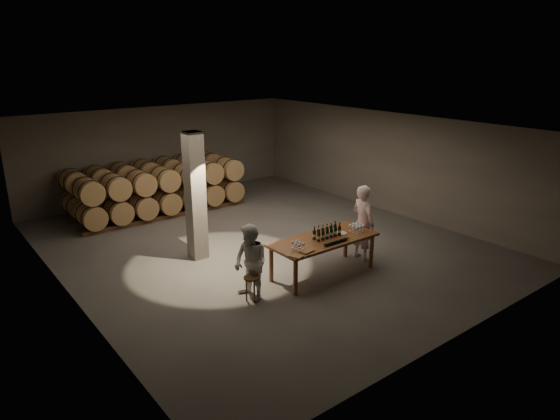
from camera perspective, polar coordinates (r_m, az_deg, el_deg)
room at (r=12.40m, az=-9.65°, el=1.52°), size 12.00×12.00×12.00m
tasting_table at (r=11.55m, az=4.97°, el=-3.72°), size 2.60×1.10×0.90m
barrel_stack_back at (r=17.32m, az=-15.00°, el=3.13°), size 5.48×0.95×1.57m
barrel_stack_front at (r=16.08m, az=-13.02°, el=2.18°), size 5.48×0.95×1.57m
bottle_cluster at (r=11.55m, az=5.39°, el=-2.59°), size 0.73×0.23×0.32m
lying_bottles at (r=11.22m, az=6.41°, el=-3.63°), size 0.75×0.08×0.08m
glass_cluster_left at (r=10.86m, az=2.05°, el=-3.86°), size 0.19×0.30×0.16m
glass_cluster_right at (r=12.01m, az=8.77°, el=-1.83°), size 0.31×0.31×0.18m
plate at (r=11.85m, az=6.98°, el=-2.64°), size 0.27×0.27×0.02m
notebook_near at (r=10.72m, az=3.03°, el=-4.72°), size 0.30×0.26×0.03m
notebook_corner at (r=10.47m, az=1.86°, el=-5.29°), size 0.27×0.30×0.02m
pen at (r=10.76m, az=3.85°, el=-4.72°), size 0.12×0.05×0.01m
stool at (r=10.46m, az=-3.28°, el=-8.14°), size 0.33×0.33×0.54m
person_man at (r=12.51m, az=9.46°, el=-1.42°), size 0.50×0.73×1.91m
person_woman at (r=10.39m, az=-3.37°, el=-6.06°), size 0.69×0.85×1.64m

